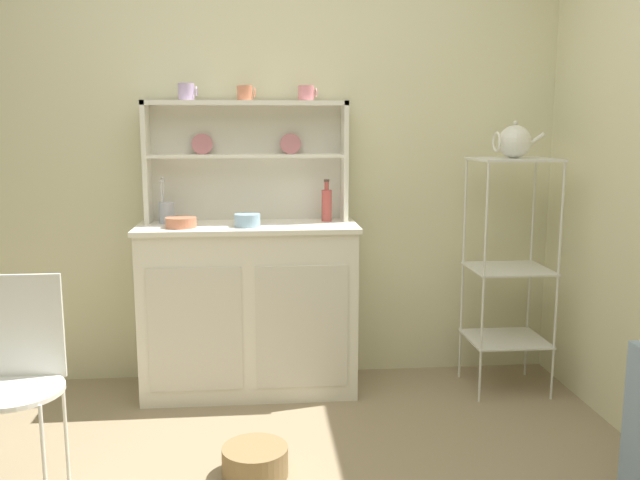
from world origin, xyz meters
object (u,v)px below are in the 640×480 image
floor_basket (255,461)px  utensil_jar (167,212)px  bakers_rack (509,254)px  jam_bottle (327,204)px  bowl_mixing_large (181,222)px  cup_lilac_0 (187,92)px  porcelain_teapot (514,142)px  hutch_shelf_unit (247,151)px  hutch_cabinet (249,306)px  wire_chair (17,368)px

floor_basket → utensil_jar: 1.40m
bakers_rack → jam_bottle: (-0.94, 0.19, 0.25)m
floor_basket → bowl_mixing_large: bearing=113.1°
floor_basket → cup_lilac_0: 1.85m
floor_basket → jam_bottle: (0.39, 0.99, 0.92)m
bowl_mixing_large → utensil_jar: utensil_jar is taller
porcelain_teapot → floor_basket: bearing=-148.8°
hutch_shelf_unit → bakers_rack: hutch_shelf_unit is taller
floor_basket → bowl_mixing_large: size_ratio=1.74×
hutch_cabinet → wire_chair: size_ratio=1.32×
bakers_rack → cup_lilac_0: size_ratio=12.69×
hutch_cabinet → hutch_shelf_unit: (0.00, 0.16, 0.80)m
hutch_shelf_unit → utensil_jar: (-0.42, -0.09, -0.31)m
utensil_jar → cup_lilac_0: bearing=20.8°
wire_chair → utensil_jar: 1.23m
cup_lilac_0 → bowl_mixing_large: 0.67m
hutch_shelf_unit → floor_basket: size_ratio=3.94×
wire_chair → floor_basket: wire_chair is taller
floor_basket → utensil_jar: utensil_jar is taller
bakers_rack → floor_basket: bearing=-148.8°
hutch_shelf_unit → bowl_mixing_large: 0.53m
hutch_cabinet → floor_basket: bearing=-88.3°
cup_lilac_0 → jam_bottle: (0.72, -0.04, -0.58)m
hutch_cabinet → utensil_jar: bearing=169.4°
floor_basket → utensil_jar: bearing=114.2°
floor_basket → cup_lilac_0: (-0.33, 1.03, 1.50)m
hutch_shelf_unit → porcelain_teapot: bearing=-11.1°
porcelain_teapot → bowl_mixing_large: bearing=179.0°
hutch_cabinet → hutch_shelf_unit: size_ratio=1.07×
cup_lilac_0 → floor_basket: bearing=-72.4°
wire_chair → cup_lilac_0: size_ratio=8.78×
hutch_cabinet → bakers_rack: size_ratio=0.92×
jam_bottle → utensil_jar: size_ratio=0.93×
jam_bottle → porcelain_teapot: bearing=-11.4°
floor_basket → jam_bottle: size_ratio=1.21×
hutch_shelf_unit → porcelain_teapot: 1.38m
floor_basket → cup_lilac_0: bearing=107.6°
hutch_shelf_unit → jam_bottle: (0.42, -0.08, -0.28)m
hutch_shelf_unit → jam_bottle: hutch_shelf_unit is taller
jam_bottle → bowl_mixing_large: bearing=-167.9°
hutch_cabinet → bowl_mixing_large: bearing=-167.4°
utensil_jar → jam_bottle: bearing=0.6°
bakers_rack → porcelain_teapot: porcelain_teapot is taller
porcelain_teapot → jam_bottle: bearing=168.6°
cup_lilac_0 → hutch_shelf_unit: bearing=7.8°
wire_chair → porcelain_teapot: bearing=2.6°
hutch_shelf_unit → utensil_jar: hutch_shelf_unit is taller
floor_basket → cup_lilac_0: cup_lilac_0 is taller
hutch_shelf_unit → cup_lilac_0: (-0.30, -0.04, 0.30)m
wire_chair → porcelain_teapot: size_ratio=3.31×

